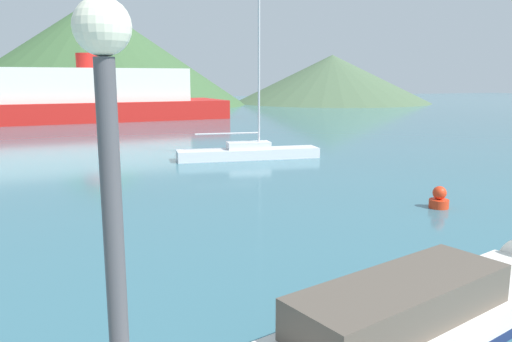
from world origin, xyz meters
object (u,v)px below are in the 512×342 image
streetlamp (115,264)px  sailboat_inner (249,151)px  ferry_distant (89,97)px  buoy_marker (439,199)px  motorboat_near (450,307)px

streetlamp → sailboat_inner: (9.23, 23.43, -2.98)m
ferry_distant → buoy_marker: bearing=-81.6°
motorboat_near → ferry_distant: 51.04m
streetlamp → sailboat_inner: size_ratio=0.44×
streetlamp → ferry_distant: ferry_distant is taller
motorboat_near → ferry_distant: size_ratio=0.32×
streetlamp → motorboat_near: bearing=31.6°
streetlamp → sailboat_inner: sailboat_inner is taller
motorboat_near → buoy_marker: 9.12m
streetlamp → motorboat_near: size_ratio=0.46×
streetlamp → motorboat_near: streetlamp is taller
sailboat_inner → ferry_distant: bearing=109.7°
streetlamp → sailboat_inner: bearing=68.5°
motorboat_near → ferry_distant: bearing=78.9°
streetlamp → buoy_marker: bearing=42.3°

